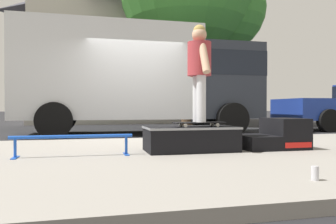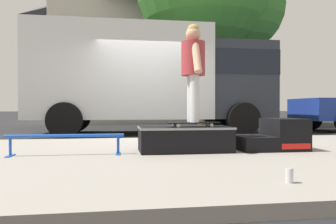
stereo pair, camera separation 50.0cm
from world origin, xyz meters
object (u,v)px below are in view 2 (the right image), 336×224
at_px(skateboard, 193,123).
at_px(box_truck, 154,76).
at_px(grind_rail, 65,139).
at_px(kicker_ramp, 274,137).
at_px(skater_kid, 193,65).
at_px(skate_box, 185,138).
at_px(soda_can, 289,175).

xyz_separation_m(skateboard, box_truck, (-0.02, 5.05, 1.16)).
height_order(skateboard, box_truck, box_truck).
bearing_deg(grind_rail, kicker_ramp, 2.73).
bearing_deg(skateboard, kicker_ramp, 2.21).
relative_size(skater_kid, box_truck, 0.21).
height_order(skate_box, skater_kid, skater_kid).
relative_size(kicker_ramp, skater_kid, 0.70).
bearing_deg(skater_kid, skateboard, 97.13).
relative_size(grind_rail, skater_kid, 1.10).
bearing_deg(box_truck, skateboard, -89.72).
bearing_deg(box_truck, kicker_ramp, -75.31).
height_order(skate_box, soda_can, skate_box).
bearing_deg(skater_kid, box_truck, 90.28).
bearing_deg(soda_can, kicker_ramp, 66.38).
height_order(kicker_ramp, box_truck, box_truck).
bearing_deg(box_truck, skater_kid, -89.72).
xyz_separation_m(skate_box, skater_kid, (0.12, -0.05, 1.07)).
bearing_deg(skateboard, skater_kid, -82.87).
xyz_separation_m(skater_kid, soda_can, (0.35, -2.10, -1.20)).
bearing_deg(skater_kid, kicker_ramp, 2.21).
distance_m(skate_box, kicker_ramp, 1.40).
bearing_deg(skater_kid, soda_can, -80.67).
distance_m(skateboard, soda_can, 2.16).
height_order(skateboard, skater_kid, skater_kid).
relative_size(skate_box, soda_can, 10.63).
bearing_deg(skate_box, box_truck, 88.95).
bearing_deg(box_truck, skate_box, -91.05).
xyz_separation_m(skate_box, grind_rail, (-1.67, -0.15, 0.02)).
relative_size(skate_box, skateboard, 1.69).
height_order(skate_box, skateboard, skateboard).
relative_size(soda_can, box_truck, 0.02).
bearing_deg(skateboard, skate_box, 156.61).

